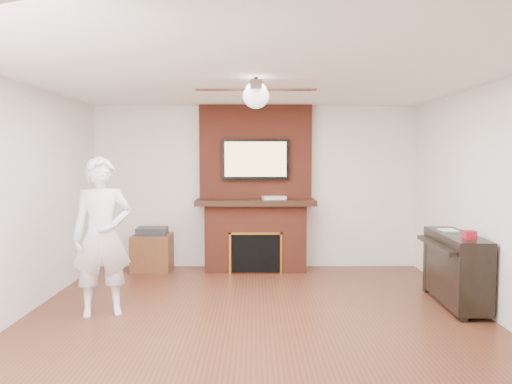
{
  "coord_description": "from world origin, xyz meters",
  "views": [
    {
      "loc": [
        -0.01,
        -4.99,
        1.71
      ],
      "look_at": [
        0.0,
        0.9,
        1.3
      ],
      "focal_mm": 35.0,
      "sensor_mm": 36.0,
      "label": 1
    }
  ],
  "objects_px": {
    "fireplace": "(256,204)",
    "piano": "(455,267)",
    "person": "(102,236)",
    "side_table": "(152,250)"
  },
  "relations": [
    {
      "from": "person",
      "to": "piano",
      "type": "height_order",
      "value": "person"
    },
    {
      "from": "fireplace",
      "to": "piano",
      "type": "height_order",
      "value": "fireplace"
    },
    {
      "from": "side_table",
      "to": "piano",
      "type": "bearing_deg",
      "value": -25.2
    },
    {
      "from": "fireplace",
      "to": "piano",
      "type": "relative_size",
      "value": 1.94
    },
    {
      "from": "side_table",
      "to": "piano",
      "type": "relative_size",
      "value": 0.51
    },
    {
      "from": "fireplace",
      "to": "person",
      "type": "bearing_deg",
      "value": -127.08
    },
    {
      "from": "fireplace",
      "to": "side_table",
      "type": "bearing_deg",
      "value": -177.54
    },
    {
      "from": "fireplace",
      "to": "side_table",
      "type": "xyz_separation_m",
      "value": [
        -1.56,
        -0.07,
        -0.69
      ]
    },
    {
      "from": "person",
      "to": "piano",
      "type": "bearing_deg",
      "value": -13.8
    },
    {
      "from": "piano",
      "to": "fireplace",
      "type": "bearing_deg",
      "value": 143.38
    }
  ]
}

